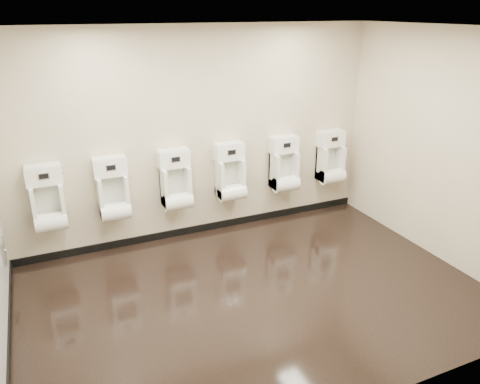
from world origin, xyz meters
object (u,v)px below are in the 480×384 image
(access_panel, at_px, (3,251))
(urinal_1, at_px, (113,193))
(urinal_0, at_px, (48,203))
(urinal_4, at_px, (284,168))
(urinal_3, at_px, (230,176))
(urinal_2, at_px, (176,184))
(urinal_5, at_px, (331,161))

(access_panel, xyz_separation_m, urinal_1, (1.28, 0.41, 0.32))
(urinal_0, bearing_deg, access_panel, -141.80)
(urinal_1, height_order, urinal_4, same)
(access_panel, distance_m, urinal_3, 2.91)
(access_panel, height_order, urinal_4, urinal_4)
(urinal_2, height_order, urinal_3, same)
(urinal_2, distance_m, urinal_5, 2.42)
(urinal_0, height_order, urinal_1, same)
(access_panel, xyz_separation_m, urinal_2, (2.09, 0.41, 0.32))
(urinal_2, relative_size, urinal_3, 1.00)
(urinal_3, bearing_deg, access_panel, -171.82)
(urinal_3, height_order, urinal_5, same)
(urinal_4, bearing_deg, urinal_2, 180.00)
(urinal_2, xyz_separation_m, urinal_5, (2.42, 0.00, 0.00))
(urinal_3, height_order, urinal_4, same)
(urinal_3, distance_m, urinal_5, 1.64)
(urinal_1, height_order, urinal_2, same)
(urinal_0, height_order, urinal_4, same)
(urinal_3, bearing_deg, urinal_4, 0.00)
(access_panel, relative_size, urinal_5, 0.32)
(access_panel, xyz_separation_m, urinal_4, (3.71, 0.41, 0.32))
(urinal_3, distance_m, urinal_4, 0.84)
(urinal_0, relative_size, urinal_2, 1.00)
(urinal_1, relative_size, urinal_5, 1.00)
(access_panel, xyz_separation_m, urinal_5, (4.51, 0.41, 0.32))
(access_panel, height_order, urinal_0, urinal_0)
(access_panel, relative_size, urinal_0, 0.32)
(urinal_0, bearing_deg, urinal_3, 0.00)
(urinal_1, xyz_separation_m, urinal_4, (2.43, 0.00, 0.00))
(urinal_1, distance_m, urinal_3, 1.59)
(urinal_1, xyz_separation_m, urinal_3, (1.59, 0.00, 0.00))
(urinal_5, bearing_deg, urinal_3, 180.00)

